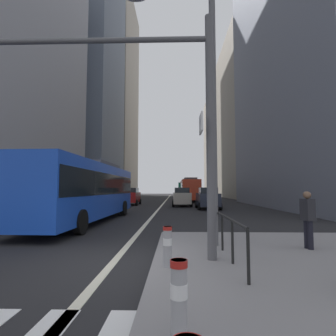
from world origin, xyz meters
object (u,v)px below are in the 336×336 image
object	(u,v)px
city_bus_red_receding	(190,189)
car_oncoming_mid	(131,196)
city_bus_red_distant	(184,189)
bollard_right	(167,244)
city_bus_blue_oncoming	(87,188)
car_receding_far	(208,198)
car_receding_near	(182,197)
bollard_left	(179,296)
pedestrian_waiting	(308,217)
street_lamp_post	(213,76)
traffic_signal_gantry	(126,95)

from	to	relation	value
city_bus_red_receding	car_oncoming_mid	size ratio (longest dim) A/B	2.56
city_bus_red_distant	bollard_right	distance (m)	52.60
city_bus_blue_oncoming	car_receding_far	bearing A→B (deg)	52.14
car_receding_near	car_receding_far	distance (m)	4.47
bollard_left	city_bus_blue_oncoming	bearing A→B (deg)	113.01
car_oncoming_mid	car_receding_near	xyz separation A→B (m)	(5.81, -2.40, 0.00)
car_receding_far	car_oncoming_mid	bearing A→B (deg)	142.23
city_bus_blue_oncoming	pedestrian_waiting	xyz separation A→B (m)	(8.55, -6.87, -0.81)
city_bus_red_receding	street_lamp_post	xyz separation A→B (m)	(-0.97, -32.48, 3.45)
bollard_right	car_receding_far	bearing A→B (deg)	80.64
bollard_left	street_lamp_post	bearing A→B (deg)	77.42
city_bus_red_distant	bollard_left	world-z (taller)	city_bus_red_distant
street_lamp_post	pedestrian_waiting	distance (m)	4.97
city_bus_red_distant	bollard_left	xyz separation A→B (m)	(-1.88, -55.35, -1.20)
street_lamp_post	car_oncoming_mid	bearing A→B (deg)	105.54
car_receding_far	city_bus_red_receding	bearing A→B (deg)	92.79
street_lamp_post	bollard_right	size ratio (longest dim) A/B	9.40
traffic_signal_gantry	bollard_left	xyz separation A→B (m)	(1.27, -3.41, -3.48)
city_bus_blue_oncoming	bollard_right	distance (m)	9.97
city_bus_blue_oncoming	bollard_left	distance (m)	12.57
car_receding_near	street_lamp_post	world-z (taller)	street_lamp_post
traffic_signal_gantry	street_lamp_post	size ratio (longest dim) A/B	0.78
street_lamp_post	bollard_right	distance (m)	5.34
city_bus_red_receding	street_lamp_post	distance (m)	32.67
city_bus_red_distant	traffic_signal_gantry	size ratio (longest dim) A/B	1.69
car_receding_far	bollard_right	xyz separation A→B (m)	(-3.08, -18.71, -0.36)
bollard_left	car_oncoming_mid	bearing A→B (deg)	100.60
city_bus_red_distant	city_bus_red_receding	bearing A→B (deg)	-89.31
car_receding_far	bollard_left	size ratio (longest dim) A/B	4.75
city_bus_blue_oncoming	bollard_right	size ratio (longest dim) A/B	14.26
car_oncoming_mid	traffic_signal_gantry	world-z (taller)	traffic_signal_gantry
city_bus_red_distant	car_receding_near	xyz separation A→B (m)	(-1.27, -29.98, -0.84)
bollard_left	pedestrian_waiting	size ratio (longest dim) A/B	0.55
city_bus_blue_oncoming	pedestrian_waiting	world-z (taller)	city_bus_blue_oncoming
car_receding_far	traffic_signal_gantry	bearing A→B (deg)	-102.88
city_bus_blue_oncoming	city_bus_red_receding	distance (m)	26.91
traffic_signal_gantry	bollard_left	world-z (taller)	traffic_signal_gantry
car_receding_far	bollard_right	distance (m)	18.97
car_receding_far	traffic_signal_gantry	xyz separation A→B (m)	(-4.14, -18.10, 3.13)
bollard_right	city_bus_red_distant	bearing A→B (deg)	87.72
city_bus_blue_oncoming	street_lamp_post	bearing A→B (deg)	-47.15
city_bus_red_distant	pedestrian_waiting	xyz separation A→B (m)	(1.78, -50.70, -0.81)
car_oncoming_mid	car_receding_far	world-z (taller)	same
bollard_right	traffic_signal_gantry	bearing A→B (deg)	149.91
city_bus_red_receding	bollard_right	world-z (taller)	city_bus_red_receding
city_bus_red_receding	traffic_signal_gantry	distance (m)	34.34
street_lamp_post	bollard_left	xyz separation A→B (m)	(-1.12, -5.03, -4.65)
city_bus_red_receding	bollard_left	size ratio (longest dim) A/B	12.63
city_bus_blue_oncoming	car_receding_far	world-z (taller)	city_bus_blue_oncoming
city_bus_red_receding	car_receding_far	size ratio (longest dim) A/B	2.66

